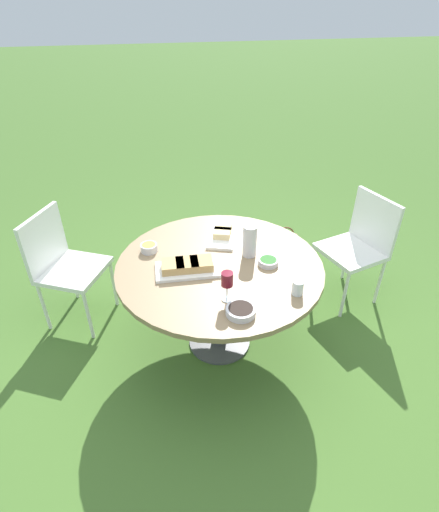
% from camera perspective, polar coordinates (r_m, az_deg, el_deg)
% --- Properties ---
extents(ground_plane, '(40.00, 40.00, 0.00)m').
position_cam_1_polar(ground_plane, '(3.04, 0.00, -12.15)').
color(ground_plane, '#446B2B').
extents(dining_table, '(1.34, 1.34, 0.71)m').
position_cam_1_polar(dining_table, '(2.63, 0.00, -2.68)').
color(dining_table, '#4C4C51').
rests_on(dining_table, ground_plane).
extents(chair_near_left, '(0.52, 0.53, 0.89)m').
position_cam_1_polar(chair_near_left, '(3.35, 19.43, 2.01)').
color(chair_near_left, white).
rests_on(chair_near_left, ground_plane).
extents(chair_near_right, '(0.58, 0.58, 0.89)m').
position_cam_1_polar(chair_near_right, '(3.15, -21.55, -0.60)').
color(chair_near_right, white).
rests_on(chair_near_right, ground_plane).
extents(water_pitcher, '(0.10, 0.09, 0.22)m').
position_cam_1_polar(water_pitcher, '(2.61, 4.34, 2.17)').
color(water_pitcher, silver).
rests_on(water_pitcher, dining_table).
extents(wine_glass, '(0.07, 0.07, 0.19)m').
position_cam_1_polar(wine_glass, '(2.21, 1.10, -3.51)').
color(wine_glass, silver).
rests_on(wine_glass, dining_table).
extents(platter_bread_main, '(0.41, 0.24, 0.07)m').
position_cam_1_polar(platter_bread_main, '(2.50, -4.61, -1.51)').
color(platter_bread_main, white).
rests_on(platter_bread_main, dining_table).
extents(platter_charcuterie, '(0.28, 0.37, 0.06)m').
position_cam_1_polar(platter_charcuterie, '(2.84, 0.41, 3.16)').
color(platter_charcuterie, white).
rests_on(platter_charcuterie, dining_table).
extents(bowl_fries, '(0.11, 0.11, 0.05)m').
position_cam_1_polar(bowl_fries, '(2.72, -10.05, 1.22)').
color(bowl_fries, silver).
rests_on(bowl_fries, dining_table).
extents(bowl_salad, '(0.13, 0.13, 0.04)m').
position_cam_1_polar(bowl_salad, '(2.58, 6.97, -0.78)').
color(bowl_salad, silver).
rests_on(bowl_salad, dining_table).
extents(bowl_olives, '(0.17, 0.17, 0.04)m').
position_cam_1_polar(bowl_olives, '(2.19, 3.05, -7.78)').
color(bowl_olives, silver).
rests_on(bowl_olives, dining_table).
extents(cup_water_near, '(0.07, 0.07, 0.09)m').
position_cam_1_polar(cup_water_near, '(2.35, 11.12, -4.44)').
color(cup_water_near, silver).
rests_on(cup_water_near, dining_table).
extents(handbag, '(0.30, 0.14, 0.37)m').
position_cam_1_polar(handbag, '(3.85, 9.06, 1.01)').
color(handbag, brown).
rests_on(handbag, ground_plane).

